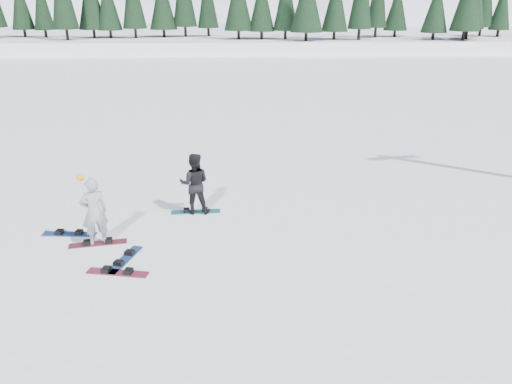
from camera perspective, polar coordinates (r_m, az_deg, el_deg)
ground at (r=13.73m, az=-10.38°, el=-5.72°), size 420.00×420.00×0.00m
alpine_backdrop at (r=202.75m, az=-6.14°, el=15.26°), size 412.50×227.00×53.20m
snowboarder_woman at (r=13.70m, az=-18.03°, el=-2.14°), size 0.81×0.70×2.03m
snowboarder_man at (r=15.15m, az=-7.05°, el=0.97°), size 0.93×0.73×1.89m
snowboard_woman at (r=14.08m, az=-17.60°, el=-5.64°), size 1.53×0.55×0.03m
snowboard_man at (r=15.49m, az=-6.90°, el=-2.26°), size 1.52×0.38×0.03m
snowboard_loose_c at (r=14.88m, az=-20.54°, el=-4.53°), size 1.52×0.39×0.03m
snowboard_loose_a at (r=13.06m, az=-14.80°, el=-7.50°), size 0.69×1.52×0.03m
snowboard_loose_b at (r=12.53m, az=-15.54°, el=-8.87°), size 1.53×0.55×0.03m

